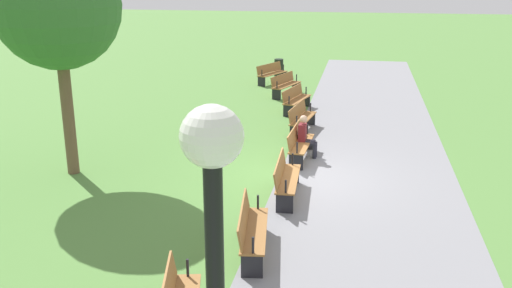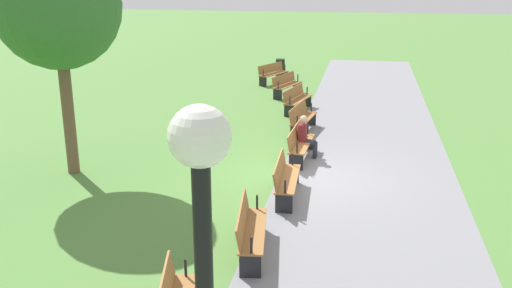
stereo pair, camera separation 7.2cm
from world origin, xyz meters
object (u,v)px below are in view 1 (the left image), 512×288
Objects in this scene: bench_1 at (285,84)px; bench_2 at (296,99)px; bench_3 at (301,117)px; person_seated at (306,135)px; trash_bin at (279,68)px; bench_0 at (271,73)px; tree_0 at (57,7)px; bench_5 at (285,177)px; bench_6 at (251,228)px; bench_4 at (299,142)px.

bench_2 is (2.67, 0.76, 0.00)m from bench_1.
bench_3 is 1.67× the size of person_seated.
trash_bin is at bearing -159.29° from bench_3.
bench_0 and bench_1 have the same top height.
tree_0 is at bearing -2.82° from bench_1.
bench_5 is 3.00m from person_seated.
bench_3 is (5.41, 1.27, 0.00)m from bench_1.
bench_6 is 2.29× the size of trash_bin.
person_seated reaches higher than bench_6.
bench_4 is at bearing 169.35° from bench_6.
person_seated is (7.96, 1.69, 0.16)m from bench_1.
bench_4 is 12.71m from trash_bin.
bench_1 is 1.00× the size of bench_6.
tree_0 is (4.97, -5.36, 3.72)m from bench_3.
bench_1 is 1.00× the size of bench_3.
bench_3 is at bearing 12.72° from trash_bin.
bench_3 and bench_5 have the same top height.
bench_4 is at bearing 13.30° from bench_3.
bench_0 reaches higher than trash_bin.
bench_2 is 1.00× the size of bench_3.
bench_0 is 11.06m from bench_4.
bench_2 is at bearing 34.58° from bench_1.
person_seated is (5.29, 0.92, 0.16)m from bench_2.
bench_2 and bench_4 have the same top height.
tree_0 is (-0.58, -5.62, 3.72)m from bench_5.
person_seated is (-3.00, 0.15, 0.16)m from bench_5.
bench_5 is (13.55, 2.54, 0.00)m from bench_0.
bench_5 is 15.44m from trash_bin.
tree_0 reaches higher than bench_0.
bench_5 is 2.26× the size of trash_bin.
bench_6 is (11.05, 0.51, 0.00)m from bench_2.
bench_1 is at bearing -166.72° from bench_4.
bench_2 is at bearing -161.39° from bench_3.
bench_4 is 0.99× the size of bench_6.
trash_bin is at bearing 167.80° from tree_0.
bench_6 is at bearing -7.97° from bench_5.
bench_3 is at bearing 23.94° from bench_2.
bench_4 reaches higher than trash_bin.
bench_6 is 5.78m from person_seated.
tree_0 is at bearing -39.15° from bench_3.
tree_0 is 15.47m from trash_bin.
trash_bin is (-18.02, -2.19, -0.04)m from bench_6.
bench_5 and bench_6 have the same top height.
bench_2 is at bearing -177.36° from bench_5.
bench_6 is at bearing 58.00° from tree_0.
trash_bin is (-12.47, -2.45, -0.04)m from bench_4.
bench_1 and bench_3 have the same top height.
bench_6 is at bearing 0.01° from bench_4.
bench_4 is at bearing 29.27° from bench_1.
bench_4 is 1.64× the size of person_seated.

